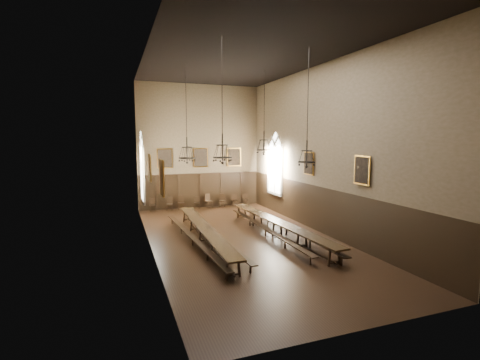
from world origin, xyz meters
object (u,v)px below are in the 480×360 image
chair_5 (222,203)px  chandelier_front_right (307,154)px  chair_0 (153,207)px  chair_7 (245,202)px  bench_left_inner (212,236)px  table_right (277,228)px  chair_4 (209,203)px  chair_2 (181,205)px  chandelier_front_left (222,148)px  table_left (205,235)px  chair_6 (235,203)px  bench_right_inner (265,231)px  chandelier_back_right (264,145)px  chair_1 (170,206)px  chair_3 (197,205)px  bench_left_outer (193,240)px  bench_right_outer (286,229)px  chandelier_back_left (187,152)px

chair_5 → chandelier_front_right: 11.84m
chair_0 → chair_7: size_ratio=1.06×
bench_left_inner → table_right: bearing=-3.1°
chair_4 → chair_2: bearing=162.2°
chair_4 → chandelier_front_left: size_ratio=0.21×
table_left → chandelier_front_left: (0.02, -3.01, 4.31)m
chair_5 → chair_7: 1.89m
chair_2 → chandelier_front_right: bearing=-62.3°
chair_4 → chair_6: (2.04, -0.04, -0.05)m
chair_2 → chandelier_front_left: size_ratio=0.21×
bench_right_inner → chair_7: bearing=76.3°
chair_6 → table_right: bearing=-84.5°
chair_2 → chair_7: size_ratio=1.18×
chandelier_back_right → chandelier_front_left: bearing=-127.4°
chair_1 → chandelier_front_right: (4.49, -11.16, 4.14)m
chair_2 → chair_7: (4.96, 0.01, -0.05)m
table_right → chandelier_front_right: 4.78m
bench_left_inner → chandelier_back_right: (3.86, 2.45, 4.45)m
table_left → chandelier_front_left: 5.26m
chair_0 → chair_4: chair_4 is taller
chair_5 → chair_3: bearing=-161.2°
chair_7 → chair_3: bearing=-165.9°
bench_left_outer → chair_7: (6.00, 8.69, -0.02)m
table_left → chair_4: size_ratio=9.94×
bench_right_outer → chair_4: bearing=103.6°
bench_left_outer → chandelier_front_left: 5.26m
bench_right_inner → chandelier_back_left: bearing=148.2°
bench_right_outer → chair_5: bearing=96.8°
table_right → chair_2: bearing=112.3°
chair_4 → chair_7: 2.93m
bench_left_inner → chair_2: (-0.02, 8.36, 0.03)m
bench_left_outer → chandelier_front_right: bearing=-27.5°
chair_2 → chandelier_back_right: chandelier_back_right is taller
chair_2 → bench_right_inner: bearing=-61.2°
table_right → chair_4: size_ratio=10.15×
table_right → chair_4: 8.66m
table_left → bench_right_inner: size_ratio=1.05×
bench_left_outer → chandelier_front_right: 6.72m
chair_3 → chandelier_back_left: size_ratio=0.17×
bench_right_inner → bench_left_inner: bearing=-179.9°
chair_1 → chair_4: bearing=16.9°
table_left → bench_right_outer: bearing=-0.8°
bench_left_inner → chandelier_back_right: size_ratio=2.07×
chair_0 → chandelier_back_left: 7.50m
chair_3 → chandelier_front_right: size_ratio=0.17×
chandelier_front_right → chandelier_front_left: bearing=-175.5°
bench_right_inner → chair_6: (1.14, 8.29, -0.02)m
bench_left_inner → chair_6: chair_6 is taller
table_right → bench_right_inner: (-0.58, 0.20, -0.13)m
chair_6 → chandelier_front_right: 11.83m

